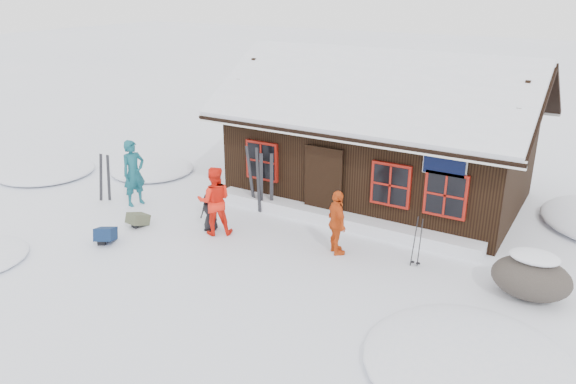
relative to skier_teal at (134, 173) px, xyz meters
The scene contains 15 objects.
ground 4.45m from the skier_teal, ahead, with size 120.00×120.00×0.00m, color white.
mountain_hut 7.33m from the skier_teal, 37.33° to the left, with size 8.90×6.09×4.42m.
snow_drift 6.10m from the skier_teal, 16.30° to the left, with size 7.60×0.60×0.35m, color white.
snow_mounds 6.18m from the skier_teal, 12.42° to the left, with size 20.60×13.20×0.48m.
skier_teal is the anchor object (origin of this frame).
skier_orange_left 3.28m from the skier_teal, ahead, with size 0.88×0.69×1.82m, color red.
skier_orange_right 6.46m from the skier_teal, ahead, with size 0.94×0.39×1.61m, color #D64D15.
skier_crouched 3.06m from the skier_teal, ahead, with size 0.50×0.33×1.03m, color black.
boulder 10.81m from the skier_teal, ahead, with size 1.60×1.20×0.93m.
ski_pair_left 1.05m from the skier_teal, 166.60° to the right, with size 0.45×0.20×1.50m.
ski_pair_mid 3.54m from the skier_teal, 24.61° to the left, with size 0.59×0.21×1.90m.
ski_pair_right 3.89m from the skier_teal, 23.14° to the left, with size 0.37×0.23×1.77m.
ski_poles 8.34m from the skier_teal, ahead, with size 0.22×0.11×1.26m.
backpack_blue 2.72m from the skier_teal, 61.60° to the right, with size 0.44×0.58×0.31m, color #102344.
backpack_olive 1.84m from the skier_teal, 43.40° to the right, with size 0.39×0.52×0.28m, color #4B5039.
Camera 1 is at (7.40, -10.34, 6.20)m, focal length 35.00 mm.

